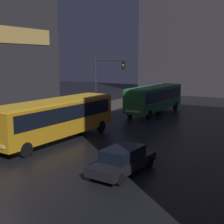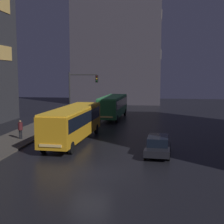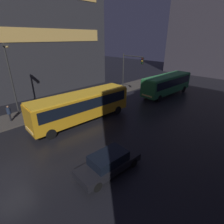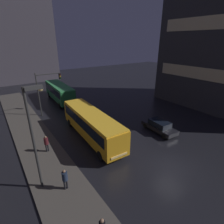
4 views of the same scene
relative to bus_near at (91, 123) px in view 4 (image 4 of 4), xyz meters
The scene contains 10 objects.
ground_plane 9.49m from the bus_near, 68.92° to the right, with size 120.00×120.00×0.00m, color black.
sidewalk_left 6.12m from the bus_near, 166.70° to the left, with size 4.00×48.00×0.15m.
building_far_backdrop 41.73m from the bus_near, 90.70° to the left, with size 18.07×12.00×27.82m.
bus_near is the anchor object (origin of this frame).
bus_far 15.28m from the bus_near, 83.71° to the left, with size 3.00×10.24×3.15m.
car_taxi 8.49m from the bus_near, 24.51° to the right, with size 2.11×4.73×1.45m.
pedestrian_mid 7.88m from the bus_near, 133.56° to the right, with size 0.51×0.51×1.76m.
pedestrian_far 5.18m from the bus_near, behind, with size 0.60×0.60×1.77m.
traffic_light_main 10.51m from the bus_near, 100.30° to the left, with size 3.65×0.35×6.42m.
street_lamp_sidewalk 8.59m from the bus_near, 146.62° to the right, with size 1.25×0.36×7.89m.
Camera 4 is at (-11.69, -7.29, 10.66)m, focal length 28.00 mm.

